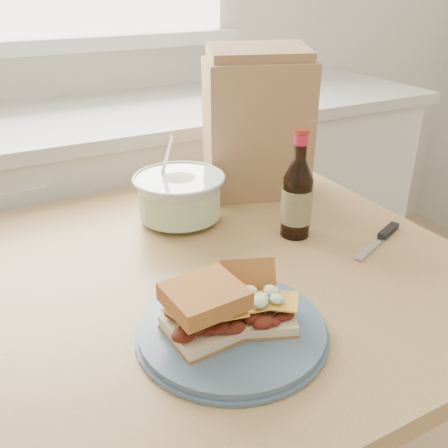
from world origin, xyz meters
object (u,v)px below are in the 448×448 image
plate (232,329)px  paper_bag (257,129)px  dining_table (228,307)px  coleslaw_bowl (180,199)px  beer_bottle (297,197)px

plate → paper_bag: 0.65m
dining_table → paper_bag: bearing=50.5°
plate → coleslaw_bowl: 0.45m
beer_bottle → paper_bag: paper_bag is taller
coleslaw_bowl → beer_bottle: 0.28m
dining_table → coleslaw_bowl: (-0.01, 0.23, 0.18)m
dining_table → paper_bag: size_ratio=2.79×
coleslaw_bowl → paper_bag: size_ratio=0.63×
plate → dining_table: bearing=63.2°
dining_table → plate: size_ratio=3.13×
plate → beer_bottle: beer_bottle is taller
beer_bottle → paper_bag: size_ratio=0.71×
beer_bottle → paper_bag: 0.29m
beer_bottle → paper_bag: bearing=97.4°
dining_table → plate: 0.27m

